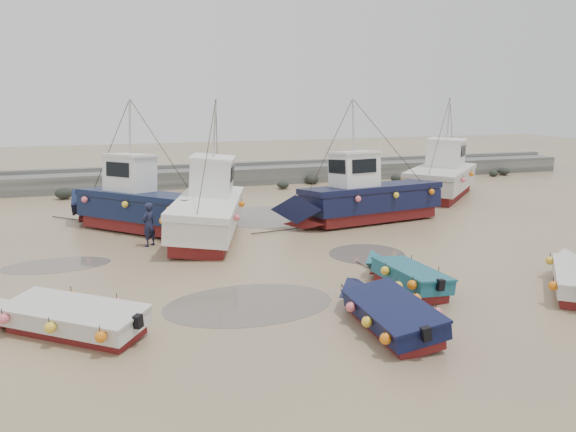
% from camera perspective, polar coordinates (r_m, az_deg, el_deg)
% --- Properties ---
extents(ground, '(120.00, 120.00, 0.00)m').
position_cam_1_polar(ground, '(20.00, 1.52, -6.52)').
color(ground, '#9D885E').
rests_on(ground, ground).
extents(seawall, '(60.00, 4.92, 1.50)m').
position_cam_1_polar(seawall, '(40.79, -8.56, 3.92)').
color(seawall, slate).
rests_on(seawall, ground).
extents(puddle_a, '(5.40, 5.40, 0.01)m').
position_cam_1_polar(puddle_a, '(17.84, -4.01, -8.90)').
color(puddle_a, '#595048').
rests_on(puddle_a, ground).
extents(puddle_b, '(3.15, 3.15, 0.01)m').
position_cam_1_polar(puddle_b, '(23.39, 8.01, -3.83)').
color(puddle_b, '#595048').
rests_on(puddle_b, ground).
extents(puddle_c, '(4.03, 4.03, 0.01)m').
position_cam_1_polar(puddle_c, '(23.42, -22.47, -4.65)').
color(puddle_c, '#595048').
rests_on(puddle_c, ground).
extents(puddle_d, '(5.66, 5.66, 0.01)m').
position_cam_1_polar(puddle_d, '(30.27, -2.41, -0.03)').
color(puddle_d, '#595048').
rests_on(puddle_d, ground).
extents(dinghy_0, '(5.47, 4.57, 1.43)m').
position_cam_1_polar(dinghy_0, '(16.79, -21.77, -9.22)').
color(dinghy_0, maroon).
rests_on(dinghy_0, ground).
extents(dinghy_1, '(2.12, 5.87, 1.43)m').
position_cam_1_polar(dinghy_1, '(16.25, 10.24, -9.17)').
color(dinghy_1, maroon).
rests_on(dinghy_1, ground).
extents(dinghy_2, '(1.92, 5.20, 1.43)m').
position_cam_1_polar(dinghy_2, '(19.39, 11.69, -5.63)').
color(dinghy_2, maroon).
rests_on(dinghy_2, ground).
extents(cabin_boat_0, '(7.68, 7.78, 6.22)m').
position_cam_1_polar(cabin_boat_0, '(28.06, -15.48, 1.36)').
color(cabin_boat_0, maroon).
rests_on(cabin_boat_0, ground).
extents(cabin_boat_1, '(5.10, 10.79, 6.22)m').
position_cam_1_polar(cabin_boat_1, '(26.23, -8.17, 0.86)').
color(cabin_boat_1, maroon).
rests_on(cabin_boat_1, ground).
extents(cabin_boat_2, '(10.49, 3.93, 6.22)m').
position_cam_1_polar(cabin_boat_2, '(28.90, 7.48, 1.96)').
color(cabin_boat_2, maroon).
rests_on(cabin_boat_2, ground).
extents(cabin_boat_3, '(8.56, 8.58, 6.22)m').
position_cam_1_polar(cabin_boat_3, '(37.80, 15.44, 4.03)').
color(cabin_boat_3, maroon).
rests_on(cabin_boat_3, ground).
extents(person, '(0.82, 0.81, 1.91)m').
position_cam_1_polar(person, '(25.09, -13.86, -2.98)').
color(person, '#181B32').
rests_on(person, ground).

